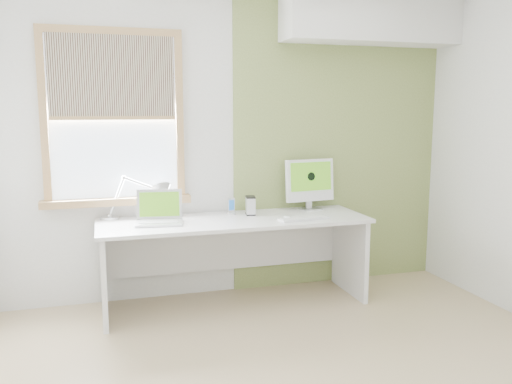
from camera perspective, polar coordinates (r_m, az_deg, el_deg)
name	(u,v)px	position (r m, az deg, el deg)	size (l,w,h in m)	color
room	(309,167)	(2.97, 5.80, 2.72)	(4.04, 3.54, 2.64)	tan
accent_wall	(338,144)	(4.96, 8.87, 5.12)	(2.00, 0.02, 2.60)	olive
soffit	(371,19)	(4.95, 12.27, 17.80)	(1.60, 0.40, 0.42)	white
window	(114,119)	(4.45, -15.10, 7.66)	(1.20, 0.14, 1.42)	olive
desk	(233,240)	(4.43, -2.51, -5.24)	(2.20, 0.70, 0.73)	silver
desk_lamp	(153,196)	(4.39, -11.10, -0.43)	(0.62, 0.31, 0.36)	silver
laptop	(159,215)	(4.25, -10.40, -2.43)	(0.40, 0.34, 0.25)	silver
phone_dock	(231,210)	(4.51, -2.68, -1.93)	(0.09, 0.09, 0.14)	silver
external_drive	(250,206)	(4.49, -0.61, -1.47)	(0.09, 0.13, 0.16)	silver
imac	(310,181)	(4.74, 5.82, 1.15)	(0.46, 0.17, 0.45)	silver
keyboard	(304,218)	(4.32, 5.19, -2.86)	(0.44, 0.18, 0.02)	white
mouse	(288,217)	(4.33, 3.44, -2.76)	(0.06, 0.10, 0.03)	white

